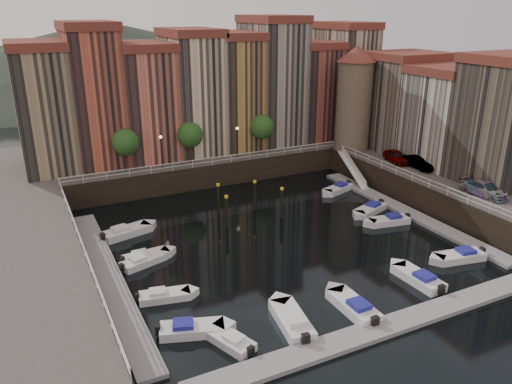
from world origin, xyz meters
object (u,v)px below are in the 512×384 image
boat_left_0 (190,329)px  corner_tower (354,97)px  gangway (353,168)px  car_b (419,163)px  boat_left_2 (142,261)px  mooring_pilings (245,203)px  car_a (396,157)px  car_c (484,190)px  boat_left_1 (163,296)px

boat_left_0 → corner_tower: bearing=57.0°
corner_tower → boat_left_0: bearing=-141.6°
gangway → car_b: (4.80, -6.65, 1.85)m
boat_left_0 → boat_left_2: boat_left_0 is taller
mooring_pilings → car_a: (21.30, 0.75, 2.12)m
boat_left_0 → boat_left_2: bearing=111.1°
car_b → car_a: bearing=106.7°
boat_left_0 → boat_left_2: (-0.49, 11.38, -0.03)m
mooring_pilings → car_c: 24.94m
car_b → car_c: (-0.67, -10.06, -0.02)m
boat_left_0 → car_b: size_ratio=1.05×
boat_left_0 → car_c: bearing=26.4°
gangway → car_c: (4.14, -16.71, 1.83)m
mooring_pilings → car_b: car_b is taller
car_b → boat_left_2: bearing=-172.8°
corner_tower → car_b: (1.90, -11.15, -6.43)m
car_a → car_b: (0.85, -3.18, -0.00)m
car_b → gangway: bearing=127.6°
boat_left_1 → car_b: (34.92, 9.61, 3.44)m
car_b → corner_tower: bearing=101.4°
boat_left_0 → car_c: 34.29m
corner_tower → car_c: size_ratio=2.70×
boat_left_2 → car_b: 35.29m
car_a → boat_left_1: bearing=-145.9°
mooring_pilings → boat_left_0: mooring_pilings is taller
boat_left_1 → car_a: size_ratio=0.96×
gangway → boat_left_2: gangway is taller
gangway → car_b: bearing=-54.2°
mooring_pilings → boat_left_2: bearing=-155.8°
car_a → car_b: size_ratio=0.97×
boat_left_0 → car_b: (34.47, 14.71, 3.40)m
corner_tower → car_a: bearing=-82.5°
boat_left_1 → car_b: 36.38m
mooring_pilings → car_a: 21.42m
boat_left_1 → car_b: size_ratio=0.93×
gangway → car_b: size_ratio=1.79×
mooring_pilings → car_a: bearing=2.0°
corner_tower → boat_left_1: 40.23m
gangway → car_c: size_ratio=1.62×
gangway → boat_left_0: gangway is taller
corner_tower → car_a: (1.05, -7.97, -6.43)m
gangway → car_b: car_b is taller
car_c → corner_tower: bearing=88.6°
boat_left_2 → car_c: (34.30, -6.73, 3.41)m
gangway → boat_left_0: bearing=-144.2°
mooring_pilings → boat_left_0: size_ratio=1.36×
boat_left_1 → corner_tower: bearing=43.8°
mooring_pilings → boat_left_1: bearing=-136.7°
car_a → gangway: bearing=152.2°
car_b → car_c: bearing=-92.1°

